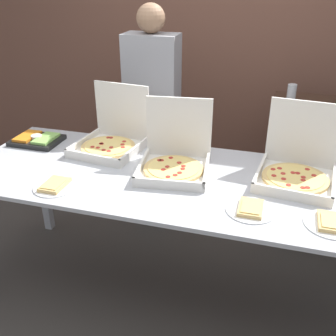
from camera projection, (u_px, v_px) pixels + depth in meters
name	position (u px, v px, depth m)	size (l,w,h in m)	color
ground_plane	(168.00, 290.00, 2.71)	(16.00, 16.00, 0.00)	#423D38
brick_wall_behind	(221.00, 41.00, 3.53)	(10.00, 0.06, 2.80)	brown
buffet_table	(168.00, 189.00, 2.35)	(2.45, 0.95, 0.89)	#B7BABF
pizza_box_far_left	(297.00, 167.00, 2.24)	(0.46, 0.48, 0.42)	silver
pizza_box_near_left	(112.00, 138.00, 2.62)	(0.45, 0.47, 0.41)	silver
pizza_box_far_right	(175.00, 159.00, 2.34)	(0.45, 0.46, 0.40)	silver
paper_plate_front_center	(251.00, 209.00, 1.97)	(0.25, 0.25, 0.03)	white
paper_plate_front_left	(55.00, 186.00, 2.18)	(0.24, 0.24, 0.03)	white
paper_plate_front_right	(331.00, 223.00, 1.86)	(0.25, 0.25, 0.03)	white
veggie_tray	(37.00, 140.00, 2.73)	(0.32, 0.25, 0.05)	black
sideboard_podium	(314.00, 171.00, 3.09)	(0.75, 0.48, 1.11)	#382319
soda_can_silver	(292.00, 93.00, 2.87)	(0.07, 0.07, 0.12)	silver
person_guest_plaid	(153.00, 119.00, 3.07)	(0.40, 0.22, 1.77)	slate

